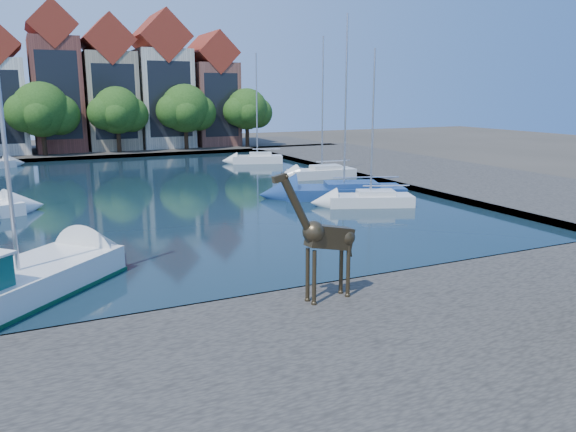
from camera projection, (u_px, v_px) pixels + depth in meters
name	position (u px, v px, depth m)	size (l,w,h in m)	color
ground	(291.00, 301.00, 20.19)	(160.00, 160.00, 0.00)	#38332B
water_basin	(150.00, 193.00, 41.37)	(38.00, 50.00, 0.08)	black
near_quay	(412.00, 384.00, 13.96)	(50.00, 14.00, 0.50)	#46423C
far_quay	(96.00, 151.00, 69.56)	(60.00, 16.00, 0.50)	#46423C
right_quay	(423.00, 171.00, 51.76)	(14.00, 52.00, 0.50)	#46423C
townhouse_center	(55.00, 83.00, 66.13)	(5.44, 9.18, 16.93)	brown
townhouse_east_inner	(109.00, 89.00, 68.77)	(5.94, 9.18, 15.79)	tan
townhouse_east_mid	(161.00, 86.00, 71.41)	(6.43, 9.18, 16.65)	beige
townhouse_east_end	(211.00, 94.00, 74.34)	(5.44, 9.18, 14.43)	brown
far_tree_mid_west	(42.00, 111.00, 61.16)	(7.80, 6.00, 8.00)	#332114
far_tree_mid_east	(118.00, 112.00, 64.53)	(7.02, 5.40, 7.52)	#332114
far_tree_east	(186.00, 110.00, 67.85)	(7.54, 5.80, 7.84)	#332114
far_tree_far_east	(248.00, 110.00, 71.22)	(6.76, 5.20, 7.36)	#332114
giraffe_statue	(324.00, 237.00, 18.46)	(3.10, 0.71, 4.43)	#392D1C
sailboat_right_a	(370.00, 197.00, 36.57)	(5.79, 3.79, 9.94)	silver
sailboat_right_b	(344.00, 189.00, 39.52)	(8.84, 5.60, 12.37)	navy
sailboat_right_c	(322.00, 171.00, 48.48)	(5.90, 2.44, 11.80)	silver
sailboat_right_d	(257.00, 157.00, 58.60)	(5.44, 3.33, 11.12)	silver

